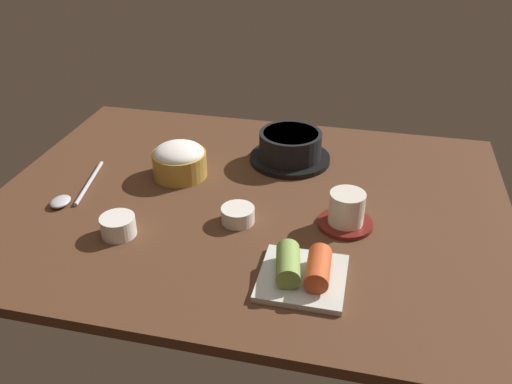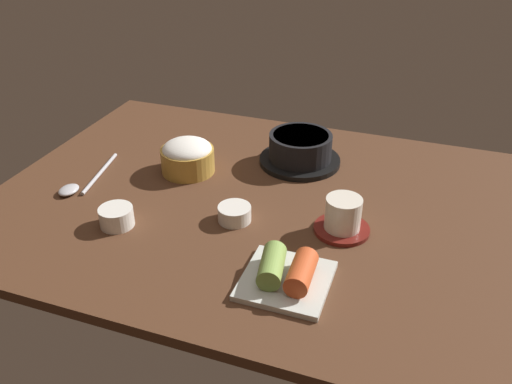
# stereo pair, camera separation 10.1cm
# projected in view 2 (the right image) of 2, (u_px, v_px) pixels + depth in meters

# --- Properties ---
(dining_table) EXTENTS (1.00, 0.76, 0.02)m
(dining_table) POSITION_uv_depth(u_px,v_px,m) (250.00, 203.00, 1.06)
(dining_table) COLOR #4C2D1C
(dining_table) RESTS_ON ground
(stone_pot) EXTENTS (0.18, 0.18, 0.07)m
(stone_pot) POSITION_uv_depth(u_px,v_px,m) (300.00, 149.00, 1.16)
(stone_pot) COLOR black
(stone_pot) RESTS_ON dining_table
(rice_bowl) EXTENTS (0.11, 0.11, 0.07)m
(rice_bowl) POSITION_uv_depth(u_px,v_px,m) (187.00, 156.00, 1.13)
(rice_bowl) COLOR #B78C38
(rice_bowl) RESTS_ON dining_table
(tea_cup_with_saucer) EXTENTS (0.10, 0.10, 0.07)m
(tea_cup_with_saucer) POSITION_uv_depth(u_px,v_px,m) (343.00, 217.00, 0.94)
(tea_cup_with_saucer) COLOR maroon
(tea_cup_with_saucer) RESTS_ON dining_table
(banchan_cup_center) EXTENTS (0.06, 0.06, 0.03)m
(banchan_cup_center) POSITION_uv_depth(u_px,v_px,m) (233.00, 213.00, 0.98)
(banchan_cup_center) COLOR white
(banchan_cup_center) RESTS_ON dining_table
(kimchi_plate) EXTENTS (0.13, 0.13, 0.05)m
(kimchi_plate) POSITION_uv_depth(u_px,v_px,m) (286.00, 274.00, 0.82)
(kimchi_plate) COLOR silver
(kimchi_plate) RESTS_ON dining_table
(side_bowl_near) EXTENTS (0.06, 0.06, 0.04)m
(side_bowl_near) POSITION_uv_depth(u_px,v_px,m) (116.00, 216.00, 0.96)
(side_bowl_near) COLOR white
(side_bowl_near) RESTS_ON dining_table
(spoon) EXTENTS (0.05, 0.19, 0.01)m
(spoon) POSITION_uv_depth(u_px,v_px,m) (80.00, 184.00, 1.09)
(spoon) COLOR #B7B7BC
(spoon) RESTS_ON dining_table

